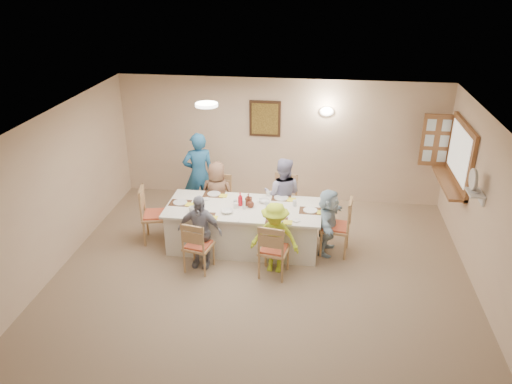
# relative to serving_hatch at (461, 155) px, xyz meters

# --- Properties ---
(ground) EXTENTS (7.00, 7.00, 0.00)m
(ground) POSITION_rel_serving_hatch_xyz_m (-3.21, -2.40, -1.50)
(ground) COLOR #9B7D64
(room_walls) EXTENTS (7.00, 7.00, 7.00)m
(room_walls) POSITION_rel_serving_hatch_xyz_m (-3.21, -2.40, 0.01)
(room_walls) COLOR beige
(room_walls) RESTS_ON ground
(wall_picture) EXTENTS (0.62, 0.05, 0.72)m
(wall_picture) POSITION_rel_serving_hatch_xyz_m (-3.51, 1.06, 0.20)
(wall_picture) COLOR #321C11
(wall_picture) RESTS_ON room_walls
(wall_sconce) EXTENTS (0.26, 0.09, 0.18)m
(wall_sconce) POSITION_rel_serving_hatch_xyz_m (-2.31, 1.04, 0.40)
(wall_sconce) COLOR white
(wall_sconce) RESTS_ON room_walls
(ceiling_light) EXTENTS (0.36, 0.36, 0.05)m
(ceiling_light) POSITION_rel_serving_hatch_xyz_m (-4.21, -0.90, 0.97)
(ceiling_light) COLOR white
(ceiling_light) RESTS_ON room_walls
(serving_hatch) EXTENTS (0.06, 1.50, 1.15)m
(serving_hatch) POSITION_rel_serving_hatch_xyz_m (0.00, 0.00, 0.00)
(serving_hatch) COLOR brown
(serving_hatch) RESTS_ON room_walls
(hatch_sill) EXTENTS (0.30, 1.50, 0.05)m
(hatch_sill) POSITION_rel_serving_hatch_xyz_m (-0.12, 0.00, -0.53)
(hatch_sill) COLOR brown
(hatch_sill) RESTS_ON room_walls
(shutter_door) EXTENTS (0.55, 0.04, 1.00)m
(shutter_door) POSITION_rel_serving_hatch_xyz_m (-0.26, 0.76, 0.00)
(shutter_door) COLOR brown
(shutter_door) RESTS_ON room_walls
(fan_shelf) EXTENTS (0.22, 0.36, 0.03)m
(fan_shelf) POSITION_rel_serving_hatch_xyz_m (-0.08, -1.35, -0.10)
(fan_shelf) COLOR white
(fan_shelf) RESTS_ON room_walls
(desk_fan) EXTENTS (0.30, 0.30, 0.28)m
(desk_fan) POSITION_rel_serving_hatch_xyz_m (-0.11, -1.35, 0.05)
(desk_fan) COLOR #A5A5A8
(desk_fan) RESTS_ON fan_shelf
(dining_table) EXTENTS (2.61, 1.10, 0.76)m
(dining_table) POSITION_rel_serving_hatch_xyz_m (-3.62, -1.00, -1.12)
(dining_table) COLOR white
(dining_table) RESTS_ON ground
(chair_back_left) EXTENTS (0.49, 0.49, 0.93)m
(chair_back_left) POSITION_rel_serving_hatch_xyz_m (-4.22, -0.20, -1.04)
(chair_back_left) COLOR tan
(chair_back_left) RESTS_ON ground
(chair_back_right) EXTENTS (0.55, 0.55, 0.99)m
(chair_back_right) POSITION_rel_serving_hatch_xyz_m (-3.02, -0.20, -1.01)
(chair_back_right) COLOR tan
(chair_back_right) RESTS_ON ground
(chair_front_left) EXTENTS (0.50, 0.50, 0.89)m
(chair_front_left) POSITION_rel_serving_hatch_xyz_m (-4.22, -1.80, -1.05)
(chair_front_left) COLOR tan
(chair_front_left) RESTS_ON ground
(chair_front_right) EXTENTS (0.52, 0.52, 0.94)m
(chair_front_right) POSITION_rel_serving_hatch_xyz_m (-3.02, -1.80, -1.03)
(chair_front_right) COLOR tan
(chair_front_right) RESTS_ON ground
(chair_left_end) EXTENTS (0.58, 0.58, 1.02)m
(chair_left_end) POSITION_rel_serving_hatch_xyz_m (-5.17, -1.00, -0.99)
(chair_left_end) COLOR tan
(chair_left_end) RESTS_ON ground
(chair_right_end) EXTENTS (0.54, 0.54, 1.01)m
(chair_right_end) POSITION_rel_serving_hatch_xyz_m (-2.07, -1.00, -1.00)
(chair_right_end) COLOR tan
(chair_right_end) RESTS_ON ground
(diner_back_left) EXTENTS (0.65, 0.45, 1.27)m
(diner_back_left) POSITION_rel_serving_hatch_xyz_m (-4.22, -0.32, -0.87)
(diner_back_left) COLOR brown
(diner_back_left) RESTS_ON ground
(diner_back_right) EXTENTS (0.76, 0.63, 1.41)m
(diner_back_right) POSITION_rel_serving_hatch_xyz_m (-3.02, -0.32, -0.80)
(diner_back_right) COLOR #A2A0C9
(diner_back_right) RESTS_ON ground
(diner_front_left) EXTENTS (0.78, 0.43, 1.24)m
(diner_front_left) POSITION_rel_serving_hatch_xyz_m (-4.22, -1.68, -0.88)
(diner_front_left) COLOR gray
(diner_front_left) RESTS_ON ground
(diner_front_right) EXTENTS (0.84, 0.56, 1.19)m
(diner_front_right) POSITION_rel_serving_hatch_xyz_m (-3.02, -1.68, -0.91)
(diner_front_right) COLOR #C4E32B
(diner_front_right) RESTS_ON ground
(diner_right_end) EXTENTS (1.19, 0.69, 1.16)m
(diner_right_end) POSITION_rel_serving_hatch_xyz_m (-2.20, -1.00, -0.92)
(diner_right_end) COLOR silver
(diner_right_end) RESTS_ON ground
(caregiver) EXTENTS (0.88, 0.82, 1.65)m
(caregiver) POSITION_rel_serving_hatch_xyz_m (-4.67, 0.15, -0.68)
(caregiver) COLOR #235E90
(caregiver) RESTS_ON ground
(placemat_fl) EXTENTS (0.37, 0.27, 0.01)m
(placemat_fl) POSITION_rel_serving_hatch_xyz_m (-4.22, -1.42, -0.74)
(placemat_fl) COLOR #472B19
(placemat_fl) RESTS_ON dining_table
(plate_fl) EXTENTS (0.25, 0.25, 0.02)m
(plate_fl) POSITION_rel_serving_hatch_xyz_m (-4.22, -1.42, -0.73)
(plate_fl) COLOR white
(plate_fl) RESTS_ON dining_table
(napkin_fl) EXTENTS (0.13, 0.13, 0.01)m
(napkin_fl) POSITION_rel_serving_hatch_xyz_m (-4.04, -1.47, -0.73)
(napkin_fl) COLOR #FFF035
(napkin_fl) RESTS_ON dining_table
(placemat_fr) EXTENTS (0.35, 0.26, 0.01)m
(placemat_fr) POSITION_rel_serving_hatch_xyz_m (-3.02, -1.42, -0.74)
(placemat_fr) COLOR #472B19
(placemat_fr) RESTS_ON dining_table
(plate_fr) EXTENTS (0.22, 0.22, 0.01)m
(plate_fr) POSITION_rel_serving_hatch_xyz_m (-3.02, -1.42, -0.73)
(plate_fr) COLOR white
(plate_fr) RESTS_ON dining_table
(napkin_fr) EXTENTS (0.14, 0.14, 0.01)m
(napkin_fr) POSITION_rel_serving_hatch_xyz_m (-2.84, -1.47, -0.73)
(napkin_fr) COLOR #FFF035
(napkin_fr) RESTS_ON dining_table
(placemat_bl) EXTENTS (0.37, 0.27, 0.01)m
(placemat_bl) POSITION_rel_serving_hatch_xyz_m (-4.22, -0.58, -0.74)
(placemat_bl) COLOR #472B19
(placemat_bl) RESTS_ON dining_table
(plate_bl) EXTENTS (0.23, 0.23, 0.01)m
(plate_bl) POSITION_rel_serving_hatch_xyz_m (-4.22, -0.58, -0.73)
(plate_bl) COLOR white
(plate_bl) RESTS_ON dining_table
(napkin_bl) EXTENTS (0.13, 0.13, 0.01)m
(napkin_bl) POSITION_rel_serving_hatch_xyz_m (-4.04, -0.63, -0.73)
(napkin_bl) COLOR #FFF035
(napkin_bl) RESTS_ON dining_table
(placemat_br) EXTENTS (0.33, 0.25, 0.01)m
(placemat_br) POSITION_rel_serving_hatch_xyz_m (-3.02, -0.58, -0.74)
(placemat_br) COLOR #472B19
(placemat_br) RESTS_ON dining_table
(plate_br) EXTENTS (0.25, 0.25, 0.02)m
(plate_br) POSITION_rel_serving_hatch_xyz_m (-3.02, -0.58, -0.73)
(plate_br) COLOR white
(plate_br) RESTS_ON dining_table
(napkin_br) EXTENTS (0.15, 0.15, 0.01)m
(napkin_br) POSITION_rel_serving_hatch_xyz_m (-2.84, -0.63, -0.73)
(napkin_br) COLOR #FFF035
(napkin_br) RESTS_ON dining_table
(placemat_le) EXTENTS (0.36, 0.27, 0.01)m
(placemat_le) POSITION_rel_serving_hatch_xyz_m (-4.72, -1.00, -0.74)
(placemat_le) COLOR #472B19
(placemat_le) RESTS_ON dining_table
(plate_le) EXTENTS (0.24, 0.24, 0.02)m
(plate_le) POSITION_rel_serving_hatch_xyz_m (-4.72, -1.00, -0.73)
(plate_le) COLOR white
(plate_le) RESTS_ON dining_table
(napkin_le) EXTENTS (0.14, 0.14, 0.01)m
(napkin_le) POSITION_rel_serving_hatch_xyz_m (-4.54, -1.05, -0.73)
(napkin_le) COLOR #FFF035
(napkin_le) RESTS_ON dining_table
(placemat_re) EXTENTS (0.36, 0.27, 0.01)m
(placemat_re) POSITION_rel_serving_hatch_xyz_m (-2.50, -1.00, -0.74)
(placemat_re) COLOR #472B19
(placemat_re) RESTS_ON dining_table
(plate_re) EXTENTS (0.24, 0.24, 0.01)m
(plate_re) POSITION_rel_serving_hatch_xyz_m (-2.50, -1.00, -0.73)
(plate_re) COLOR white
(plate_re) RESTS_ON dining_table
(napkin_re) EXTENTS (0.14, 0.14, 0.01)m
(napkin_re) POSITION_rel_serving_hatch_xyz_m (-2.32, -1.05, -0.73)
(napkin_re) COLOR #FFF035
(napkin_re) RESTS_ON dining_table
(teacup_a) EXTENTS (0.17, 0.17, 0.10)m
(teacup_a) POSITION_rel_serving_hatch_xyz_m (-4.42, -1.30, -0.69)
(teacup_a) COLOR white
(teacup_a) RESTS_ON dining_table
(teacup_b) EXTENTS (0.10, 0.10, 0.08)m
(teacup_b) POSITION_rel_serving_hatch_xyz_m (-3.26, -0.50, -0.70)
(teacup_b) COLOR white
(teacup_b) RESTS_ON dining_table
(bowl_a) EXTENTS (0.30, 0.30, 0.05)m
(bowl_a) POSITION_rel_serving_hatch_xyz_m (-3.86, -1.25, -0.72)
(bowl_a) COLOR white
(bowl_a) RESTS_ON dining_table
(bowl_b) EXTENTS (0.27, 0.27, 0.06)m
(bowl_b) POSITION_rel_serving_hatch_xyz_m (-3.30, -0.79, -0.71)
(bowl_b) COLOR white
(bowl_b) RESTS_ON dining_table
(condiment_ketchup) EXTENTS (0.15, 0.15, 0.23)m
(condiment_ketchup) POSITION_rel_serving_hatch_xyz_m (-3.68, -0.95, -0.62)
(condiment_ketchup) COLOR red
(condiment_ketchup) RESTS_ON dining_table
(condiment_brown) EXTENTS (0.13, 0.14, 0.21)m
(condiment_brown) POSITION_rel_serving_hatch_xyz_m (-3.55, -0.92, -0.63)
(condiment_brown) COLOR #5A2618
(condiment_brown) RESTS_ON dining_table
(condiment_malt) EXTENTS (0.20, 0.20, 0.16)m
(condiment_malt) POSITION_rel_serving_hatch_xyz_m (-3.50, -0.99, -0.66)
(condiment_malt) COLOR #5A2618
(condiment_malt) RESTS_ON dining_table
(drinking_glass) EXTENTS (0.06, 0.06, 0.10)m
(drinking_glass) POSITION_rel_serving_hatch_xyz_m (-3.77, -0.95, -0.68)
(drinking_glass) COLOR silver
(drinking_glass) RESTS_ON dining_table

